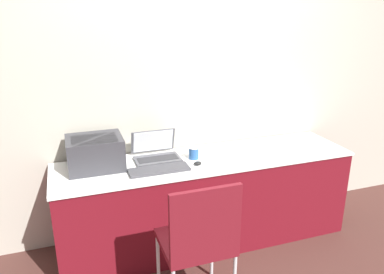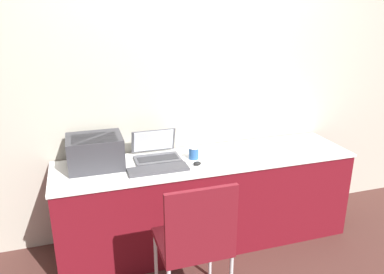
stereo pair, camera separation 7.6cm
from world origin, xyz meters
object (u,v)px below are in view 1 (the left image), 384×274
at_px(external_keyboard, 159,170).
at_px(chair, 199,237).
at_px(mouse, 198,163).
at_px(printer, 95,152).
at_px(laptop_left, 156,152).
at_px(coffee_cup, 194,153).

relative_size(external_keyboard, chair, 0.48).
bearing_deg(mouse, printer, 164.63).
height_order(laptop_left, external_keyboard, laptop_left).
height_order(printer, mouse, printer).
xyz_separation_m(printer, coffee_cup, (0.74, -0.07, -0.08)).
xyz_separation_m(printer, external_keyboard, (0.42, -0.21, -0.12)).
relative_size(printer, coffee_cup, 4.10).
bearing_deg(chair, coffee_cup, 72.92).
bearing_deg(external_keyboard, printer, 153.94).
relative_size(printer, external_keyboard, 0.90).
height_order(coffee_cup, chair, chair).
height_order(external_keyboard, chair, chair).
xyz_separation_m(laptop_left, mouse, (0.26, -0.24, -0.03)).
bearing_deg(coffee_cup, printer, 174.78).
bearing_deg(laptop_left, chair, -86.59).
bearing_deg(external_keyboard, chair, -81.48).
bearing_deg(external_keyboard, mouse, 1.52).
bearing_deg(coffee_cup, external_keyboard, -156.21).
bearing_deg(mouse, external_keyboard, -178.48).
bearing_deg(laptop_left, printer, -175.02).
relative_size(laptop_left, coffee_cup, 3.63).
bearing_deg(printer, coffee_cup, -5.22).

